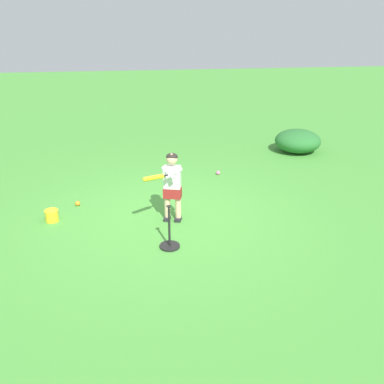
{
  "coord_description": "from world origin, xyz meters",
  "views": [
    {
      "loc": [
        6.04,
        -0.51,
        2.93
      ],
      "look_at": [
        0.11,
        0.39,
        0.45
      ],
      "focal_mm": 39.7,
      "sensor_mm": 36.0,
      "label": 1
    }
  ],
  "objects_px": {
    "play_ball_near_batter": "(78,203)",
    "toy_bucket": "(52,215)",
    "play_ball_far_right": "(218,173)",
    "child_batter": "(171,181)",
    "batting_tee": "(170,240)"
  },
  "relations": [
    {
      "from": "play_ball_near_batter",
      "to": "batting_tee",
      "type": "height_order",
      "value": "batting_tee"
    },
    {
      "from": "child_batter",
      "to": "play_ball_far_right",
      "type": "height_order",
      "value": "child_batter"
    },
    {
      "from": "toy_bucket",
      "to": "child_batter",
      "type": "bearing_deg",
      "value": 82.03
    },
    {
      "from": "toy_bucket",
      "to": "play_ball_far_right",
      "type": "bearing_deg",
      "value": 119.29
    },
    {
      "from": "play_ball_near_batter",
      "to": "play_ball_far_right",
      "type": "xyz_separation_m",
      "value": [
        -1.13,
        2.64,
        -0.0
      ]
    },
    {
      "from": "play_ball_near_batter",
      "to": "child_batter",
      "type": "bearing_deg",
      "value": 62.18
    },
    {
      "from": "play_ball_far_right",
      "to": "play_ball_near_batter",
      "type": "bearing_deg",
      "value": -66.79
    },
    {
      "from": "play_ball_near_batter",
      "to": "toy_bucket",
      "type": "xyz_separation_m",
      "value": [
        0.54,
        -0.33,
        0.06
      ]
    },
    {
      "from": "child_batter",
      "to": "play_ball_near_batter",
      "type": "xyz_separation_m",
      "value": [
        -0.79,
        -1.5,
        -0.61
      ]
    },
    {
      "from": "play_ball_near_batter",
      "to": "toy_bucket",
      "type": "height_order",
      "value": "toy_bucket"
    },
    {
      "from": "play_ball_far_right",
      "to": "toy_bucket",
      "type": "xyz_separation_m",
      "value": [
        1.67,
        -2.97,
        0.06
      ]
    },
    {
      "from": "play_ball_near_batter",
      "to": "play_ball_far_right",
      "type": "distance_m",
      "value": 2.87
    },
    {
      "from": "child_batter",
      "to": "batting_tee",
      "type": "bearing_deg",
      "value": -8.38
    },
    {
      "from": "play_ball_far_right",
      "to": "batting_tee",
      "type": "bearing_deg",
      "value": -24.61
    },
    {
      "from": "play_ball_near_batter",
      "to": "toy_bucket",
      "type": "distance_m",
      "value": 0.63
    }
  ]
}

